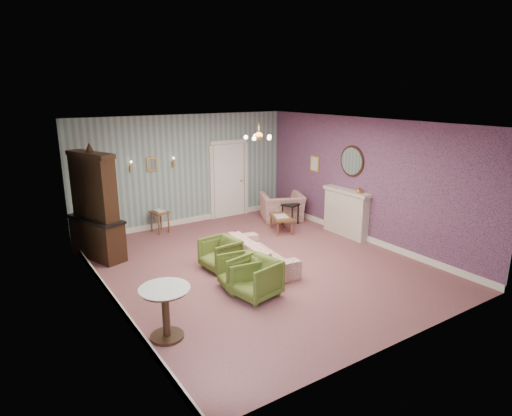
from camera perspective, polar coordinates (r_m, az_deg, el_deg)
floor at (r=9.11m, az=0.34°, el=-7.44°), size 7.00×7.00×0.00m
ceiling at (r=8.42m, az=0.37°, el=11.08°), size 7.00×7.00×0.00m
wall_back at (r=11.66m, az=-9.27°, el=4.89°), size 6.00×0.00×6.00m
wall_front at (r=6.18m, az=18.75°, el=-5.15°), size 6.00×0.00×6.00m
wall_left at (r=7.47m, az=-19.17°, el=-1.67°), size 0.00×7.00×7.00m
wall_right at (r=10.57m, az=14.03°, el=3.56°), size 0.00×7.00×7.00m
wall_right_floral at (r=10.56m, az=13.98°, el=3.56°), size 0.00×7.00×7.00m
door at (r=12.27m, az=-3.58°, el=3.82°), size 1.12×0.12×2.16m
olive_chair_a at (r=7.65m, az=-0.14°, el=-8.96°), size 0.82×0.86×0.75m
olive_chair_b at (r=7.95m, az=-2.10°, el=-8.26°), size 0.71×0.74×0.69m
olive_chair_c at (r=8.83m, az=-4.70°, el=-5.81°), size 0.69×0.73×0.70m
sofa_chintz at (r=8.90m, az=0.53°, el=-5.33°), size 0.78×2.02×0.77m
wingback_chair at (r=12.03m, az=3.47°, el=0.71°), size 1.32×1.11×0.98m
dresser at (r=9.75m, az=-20.48°, el=0.63°), size 0.95×1.54×2.42m
fireplace at (r=10.94m, az=11.71°, el=-0.59°), size 0.30×1.40×1.16m
mantel_vase at (r=10.50m, az=13.36°, el=2.32°), size 0.15×0.15×0.15m
oval_mirror at (r=10.74m, az=12.46°, el=6.01°), size 0.04×0.76×0.84m
framed_print at (r=11.76m, az=7.72°, el=5.78°), size 0.04×0.34×0.42m
coffee_table at (r=11.10m, az=3.31°, el=-2.08°), size 0.71×0.91×0.41m
side_table_black at (r=11.65m, az=4.51°, el=-0.84°), size 0.49×0.49×0.58m
pedestal_table at (r=6.59m, az=-11.74°, el=-13.31°), size 0.93×0.93×0.81m
nesting_table at (r=11.28m, az=-12.49°, el=-1.66°), size 0.44×0.52×0.60m
gilt_mirror_back at (r=11.25m, az=-13.44°, el=5.59°), size 0.28×0.06×0.36m
sconce_left at (r=11.06m, az=-16.08°, el=5.25°), size 0.16×0.12×0.30m
sconce_right at (r=11.43m, az=-10.81°, el=5.88°), size 0.16×0.12×0.30m
chandelier at (r=8.44m, az=0.36°, el=9.25°), size 0.56×0.56×0.36m
burgundy_cushion at (r=11.89m, az=3.70°, el=0.48°), size 0.41×0.28×0.39m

